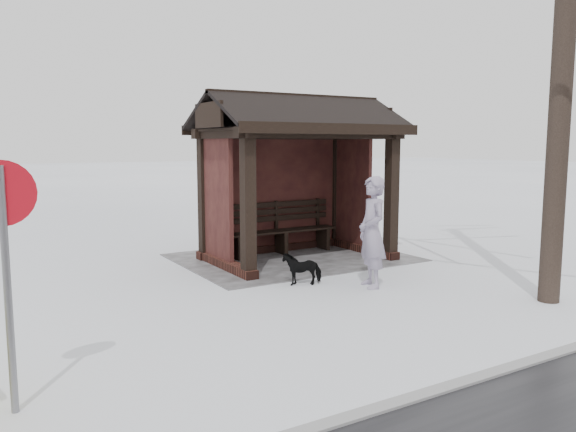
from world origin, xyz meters
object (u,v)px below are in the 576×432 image
object	(u,v)px
bus_shelter	(294,145)
road_sign	(3,230)
pedestrian	(372,232)
dog	(302,268)

from	to	relation	value
bus_shelter	road_sign	size ratio (longest dim) A/B	1.75
pedestrian	dog	bearing A→B (deg)	-114.28
dog	road_sign	bearing A→B (deg)	-40.31
pedestrian	road_sign	distance (m)	5.40
bus_shelter	dog	world-z (taller)	bus_shelter
road_sign	bus_shelter	bearing A→B (deg)	-142.47
dog	road_sign	xyz separation A→B (m)	(4.28, 2.36, 1.26)
dog	pedestrian	bearing A→B (deg)	70.43
bus_shelter	pedestrian	bearing A→B (deg)	87.44
pedestrian	road_sign	world-z (taller)	road_sign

